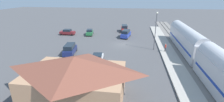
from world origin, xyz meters
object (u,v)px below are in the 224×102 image
object	(u,v)px
sedan_green	(90,32)
sedan_maroon	(67,32)
pedestrian_on_platform	(165,47)
light_pole_near_platform	(156,27)
station_building	(76,77)
suv_blue	(126,34)
suv_red	(124,28)
sedan_white	(97,59)
suv_navy	(70,49)

from	to	relation	value
sedan_green	sedan_maroon	bearing A→B (deg)	7.37
pedestrian_on_platform	light_pole_near_platform	bearing A→B (deg)	-33.34
station_building	suv_blue	xyz separation A→B (m)	(-4.24, -28.78, -1.61)
suv_blue	light_pole_near_platform	xyz separation A→B (m)	(-6.96, 9.67, 4.10)
suv_red	suv_blue	bearing A→B (deg)	97.10
station_building	suv_red	size ratio (longest dim) A/B	2.40
sedan_white	sedan_green	size ratio (longest dim) A/B	0.98
pedestrian_on_platform	suv_navy	bearing A→B (deg)	11.22
sedan_green	sedan_white	bearing A→B (deg)	109.48
pedestrian_on_platform	suv_blue	world-z (taller)	suv_blue
pedestrian_on_platform	sedan_maroon	world-z (taller)	pedestrian_on_platform
suv_navy	suv_red	xyz separation A→B (m)	(-9.78, -22.38, 0.00)
sedan_maroon	light_pole_near_platform	xyz separation A→B (m)	(-24.87, 10.29, 4.37)
pedestrian_on_platform	suv_blue	size ratio (longest dim) A/B	0.33
station_building	sedan_white	distance (m)	10.27
light_pole_near_platform	sedan_maroon	bearing A→B (deg)	-22.47
station_building	suv_navy	distance (m)	15.23
station_building	sedan_maroon	distance (m)	32.48
sedan_maroon	suv_blue	bearing A→B (deg)	178.01
station_building	light_pole_near_platform	bearing A→B (deg)	-120.37
sedan_white	sedan_green	bearing A→B (deg)	-70.52
sedan_white	light_pole_near_platform	bearing A→B (deg)	-140.59
pedestrian_on_platform	sedan_white	world-z (taller)	pedestrian_on_platform
suv_red	suv_blue	distance (m)	7.35
sedan_white	light_pole_near_platform	world-z (taller)	light_pole_near_platform
light_pole_near_platform	pedestrian_on_platform	bearing A→B (deg)	146.66
station_building	suv_blue	distance (m)	29.14
pedestrian_on_platform	sedan_maroon	distance (m)	29.54
sedan_maroon	sedan_green	bearing A→B (deg)	-172.63
sedan_white	suv_red	distance (m)	26.17
sedan_maroon	suv_red	xyz separation A→B (m)	(-17.00, -6.68, 0.27)
pedestrian_on_platform	light_pole_near_platform	distance (m)	4.78
pedestrian_on_platform	suv_red	distance (m)	21.02
suv_navy	suv_blue	world-z (taller)	same
sedan_maroon	sedan_white	size ratio (longest dim) A/B	0.97
station_building	sedan_green	size ratio (longest dim) A/B	2.58
sedan_green	suv_red	world-z (taller)	suv_red
sedan_white	suv_blue	world-z (taller)	suv_blue
suv_blue	sedan_maroon	bearing A→B (deg)	-1.99
suv_navy	light_pole_near_platform	world-z (taller)	light_pole_near_platform
light_pole_near_platform	suv_blue	bearing A→B (deg)	-54.23
pedestrian_on_platform	suv_red	xyz separation A→B (m)	(10.10, -18.43, -0.13)
sedan_maroon	sedan_green	world-z (taller)	same
suv_navy	sedan_maroon	distance (m)	17.28
pedestrian_on_platform	sedan_green	xyz separation A→B (m)	(20.34, -12.63, -0.40)
sedan_green	light_pole_near_platform	xyz separation A→B (m)	(-18.12, 11.16, 4.37)
pedestrian_on_platform	suv_navy	world-z (taller)	suv_navy
suv_red	light_pole_near_platform	bearing A→B (deg)	114.90
suv_blue	sedan_green	bearing A→B (deg)	-7.64
suv_blue	pedestrian_on_platform	bearing A→B (deg)	129.55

